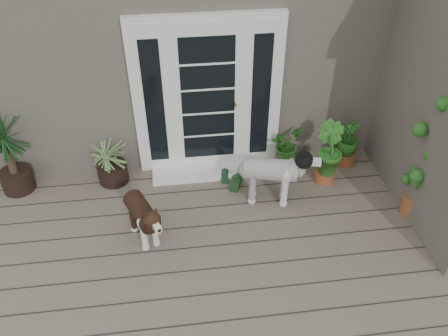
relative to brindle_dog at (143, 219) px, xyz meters
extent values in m
cube|color=#6B5B4C|center=(1.09, -0.89, -0.37)|extent=(6.20, 4.60, 0.12)
cube|color=#665E54|center=(1.09, 3.36, 1.12)|extent=(7.40, 4.00, 3.10)
cube|color=white|center=(0.89, 1.31, 0.77)|extent=(1.90, 0.14, 2.15)
cube|color=white|center=(0.89, 1.11, -0.28)|extent=(1.60, 0.40, 0.05)
imported|color=#205D1A|center=(1.92, 1.09, -0.03)|extent=(0.62, 0.62, 0.56)
imported|color=#235117|center=(2.38, 0.76, 0.02)|extent=(0.56, 0.56, 0.66)
imported|color=#215317|center=(2.80, 1.11, -0.04)|extent=(0.40, 0.40, 0.54)
camera|label=1|loc=(0.45, -3.73, 3.62)|focal=36.10mm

